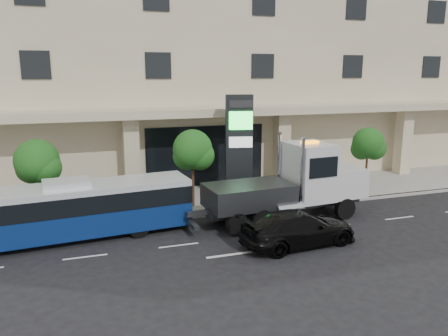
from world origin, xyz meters
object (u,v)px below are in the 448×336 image
object	(u,v)px
tow_truck	(294,185)
black_sedan	(298,228)
city_bus	(68,210)
signage_pylon	(239,148)

from	to	relation	value
tow_truck	black_sedan	world-z (taller)	tow_truck
black_sedan	city_bus	bearing A→B (deg)	63.41
black_sedan	signage_pylon	xyz separation A→B (m)	(-0.26, 7.03, 2.52)
tow_truck	black_sedan	xyz separation A→B (m)	(-1.43, -3.30, -1.07)
tow_truck	signage_pylon	xyz separation A→B (m)	(-1.68, 3.73, 1.45)
city_bus	signage_pylon	world-z (taller)	signage_pylon
signage_pylon	tow_truck	bearing A→B (deg)	-52.07
tow_truck	black_sedan	size ratio (longest dim) A/B	1.84
black_sedan	signage_pylon	size ratio (longest dim) A/B	0.87
tow_truck	city_bus	bearing A→B (deg)	172.83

